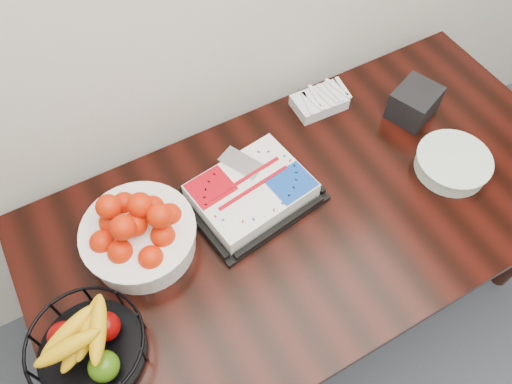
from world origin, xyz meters
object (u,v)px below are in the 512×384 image
table (314,219)px  fruit_basket (88,347)px  plate_stack (452,163)px  napkin_box (414,103)px  cake_tray (251,192)px  tangerine_bowl (138,231)px

table → fruit_basket: 0.78m
fruit_basket → plate_stack: (1.22, 0.01, -0.04)m
plate_stack → napkin_box: size_ratio=1.56×
table → napkin_box: bearing=17.8°
cake_tray → fruit_basket: (-0.60, -0.22, 0.03)m
fruit_basket → plate_stack: fruit_basket is taller
fruit_basket → plate_stack: size_ratio=1.24×
cake_tray → tangerine_bowl: (-0.36, 0.01, 0.05)m
plate_stack → napkin_box: 0.26m
fruit_basket → napkin_box: (1.26, 0.26, -0.01)m
plate_stack → cake_tray: bearing=160.9°
tangerine_bowl → fruit_basket: 0.33m
table → cake_tray: (-0.17, 0.12, 0.12)m
cake_tray → tangerine_bowl: 0.37m
cake_tray → plate_stack: cake_tray is taller
tangerine_bowl → table: bearing=-14.2°
table → tangerine_bowl: (-0.53, 0.13, 0.18)m
tangerine_bowl → plate_stack: size_ratio=1.37×
table → fruit_basket: (-0.76, -0.10, 0.15)m
fruit_basket → tangerine_bowl: bearing=44.9°
table → plate_stack: bearing=-11.5°
table → napkin_box: size_ratio=11.60×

